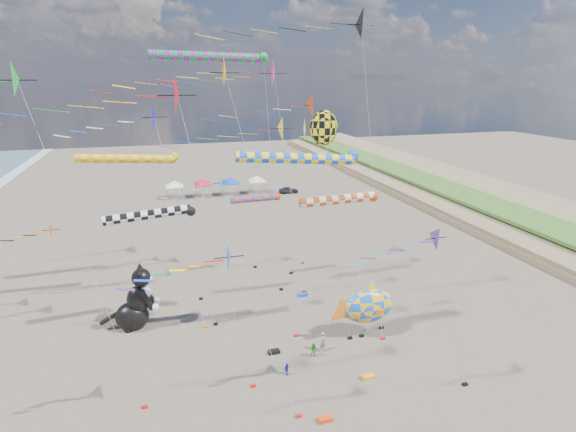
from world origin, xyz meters
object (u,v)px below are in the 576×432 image
Objects in this scene: person_adult at (323,342)px; cat_inflatable at (134,297)px; parked_car at (288,190)px; fish_inflatable at (368,306)px; child_green at (314,350)px; child_blue at (287,369)px.

cat_inflatable is at bearing 121.69° from person_adult.
cat_inflatable is at bearing 149.62° from parked_car.
fish_inflatable is 4.86m from person_adult.
fish_inflatable is at bearing -14.55° from cat_inflatable.
cat_inflatable is 16.02m from child_green.
parked_car is (7.44, 48.49, -2.14)m from fish_inflatable.
child_blue is (-3.61, -2.08, -0.34)m from person_adult.
cat_inflatable reaches higher than parked_car.
person_adult is (-4.31, -1.13, -1.93)m from fish_inflatable.
child_green reaches higher than child_blue.
person_adult is 1.17m from child_green.
person_adult is 0.45× the size of parked_car.
child_green is 51.79m from parked_car.
parked_car is at bearing 48.95° from child_blue.
child_blue is 53.93m from parked_car.
cat_inflatable reaches higher than child_blue.
child_blue is (-2.63, -1.50, -0.11)m from child_green.
cat_inflatable is at bearing 173.88° from child_green.
cat_inflatable is 4.83× the size of child_green.
child_green is at bearing 167.45° from parked_car.
person_adult is 1.68× the size of child_blue.
cat_inflatable reaches higher than child_green.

